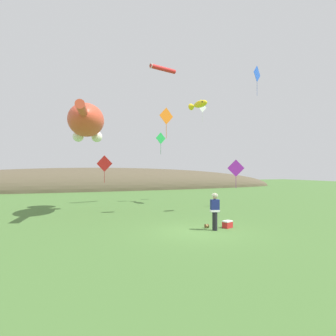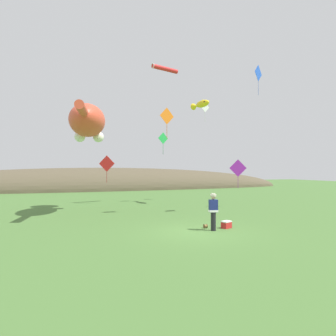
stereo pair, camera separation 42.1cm
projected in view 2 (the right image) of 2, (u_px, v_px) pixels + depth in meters
The scene contains 14 objects.
ground_plane at pixel (197, 232), 13.94m from camera, with size 120.00×120.00×0.00m, color #477033.
distant_hill_ridge at pixel (103, 189), 44.59m from camera, with size 61.53×10.61×6.42m.
festival_attendant at pixel (213, 211), 14.26m from camera, with size 0.46×0.33×1.77m.
kite_spool at pixel (205, 226), 14.87m from camera, with size 0.16×0.20×0.20m.
picnic_cooler at pixel (226, 224), 14.87m from camera, with size 0.58×0.48×0.36m.
kite_giant_cat at pixel (88, 122), 20.28m from camera, with size 3.04×8.15×2.49m.
kite_fish_windsock at pixel (201, 104), 24.93m from camera, with size 0.94×2.24×0.67m.
kite_tube_streamer at pixel (165, 69), 24.87m from camera, with size 2.52×1.10×0.44m.
kite_diamond_green at pixel (163, 139), 26.59m from camera, with size 1.01×0.29×1.95m.
kite_diamond_orange at pixel (167, 116), 19.33m from camera, with size 1.06×0.33×2.00m.
kite_diamond_white at pixel (205, 107), 27.62m from camera, with size 0.94×0.19×1.86m.
kite_diamond_red at pixel (107, 164), 24.98m from camera, with size 1.18×0.74×2.28m.
kite_diamond_blue at pixel (258, 73), 19.38m from camera, with size 0.94×0.55×1.97m.
kite_diamond_violet at pixel (238, 168), 23.22m from camera, with size 1.29×0.43×2.25m.
Camera 2 is at (-6.03, -12.66, 2.91)m, focal length 32.00 mm.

